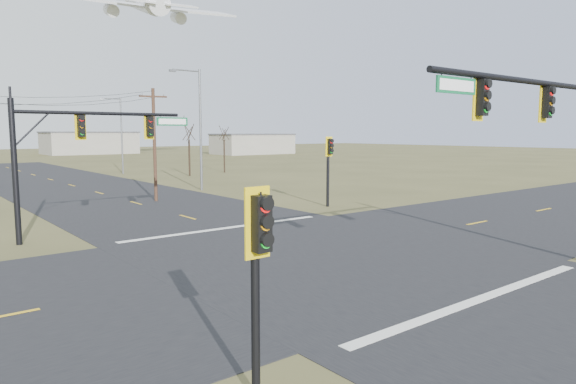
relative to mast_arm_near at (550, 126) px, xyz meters
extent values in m
plane|color=brown|center=(-3.87, 7.50, -5.36)|extent=(320.00, 320.00, 0.00)
cube|color=black|center=(-3.87, 7.50, -5.35)|extent=(160.00, 14.00, 0.02)
cube|color=black|center=(-3.87, 7.50, -5.35)|extent=(14.00, 160.00, 0.02)
cube|color=silver|center=(-3.87, 0.00, -5.33)|extent=(12.00, 0.40, 0.01)
cube|color=silver|center=(-3.87, 15.00, -5.33)|extent=(12.00, 0.40, 0.01)
cylinder|color=black|center=(-1.63, 0.00, 1.41)|extent=(10.53, 0.19, 0.19)
cube|color=#0C582F|center=(-5.67, 0.00, 1.06)|extent=(1.80, 0.05, 0.45)
cylinder|color=black|center=(-13.47, 17.51, -2.02)|extent=(0.27, 0.27, 6.67)
cylinder|color=black|center=(-9.42, 17.51, 0.71)|extent=(8.10, 0.17, 0.17)
cube|color=#0C582F|center=(-5.67, 17.51, 0.36)|extent=(1.80, 0.05, 0.45)
cylinder|color=black|center=(5.97, 17.65, -3.01)|extent=(0.20, 0.20, 4.70)
cylinder|color=black|center=(-12.80, -0.56, -3.36)|extent=(0.17, 0.17, 4.01)
cylinder|color=#41281C|center=(-2.22, 27.68, -1.18)|extent=(0.24, 0.24, 8.35)
cube|color=#41281C|center=(-2.22, 27.68, 2.39)|extent=(2.03, 0.46, 0.12)
cylinder|color=slate|center=(4.07, 32.08, -0.06)|extent=(0.21, 0.21, 10.59)
cylinder|color=slate|center=(2.80, 32.08, 5.03)|extent=(2.54, 0.13, 0.13)
cube|color=slate|center=(1.53, 32.08, 4.93)|extent=(0.59, 0.28, 0.19)
cylinder|color=slate|center=(5.33, 54.36, -0.67)|extent=(0.19, 0.19, 9.39)
cylinder|color=slate|center=(4.20, 54.36, 3.83)|extent=(2.25, 0.11, 0.11)
cube|color=slate|center=(3.08, 54.36, 3.73)|extent=(0.55, 0.33, 0.17)
cylinder|color=black|center=(10.36, 46.35, -3.27)|extent=(0.22, 0.22, 4.19)
cylinder|color=black|center=(16.35, 48.31, -3.27)|extent=(0.18, 0.18, 4.18)
cube|color=gray|center=(21.13, 117.50, -2.86)|extent=(20.00, 12.00, 5.00)
cube|color=gray|center=(51.13, 92.50, -3.11)|extent=(18.00, 10.00, 4.50)
cylinder|color=silver|center=(19.83, 79.38, 22.34)|extent=(4.69, 7.72, 13.79)
camera|label=1|loc=(-18.17, -8.32, -0.21)|focal=32.00mm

